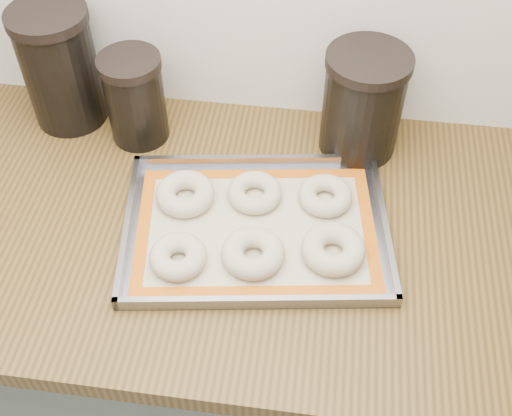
# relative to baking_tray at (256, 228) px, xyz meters

# --- Properties ---
(cabinet) EXTENTS (3.00, 0.65, 0.86)m
(cabinet) POSITION_rel_baking_tray_xyz_m (-0.14, 0.01, -0.48)
(cabinet) COLOR #5C6559
(cabinet) RESTS_ON floor
(countertop) EXTENTS (3.06, 0.68, 0.04)m
(countertop) POSITION_rel_baking_tray_xyz_m (-0.14, 0.01, -0.03)
(countertop) COLOR brown
(countertop) RESTS_ON cabinet
(baking_tray) EXTENTS (0.50, 0.39, 0.03)m
(baking_tray) POSITION_rel_baking_tray_xyz_m (0.00, 0.00, 0.00)
(baking_tray) COLOR gray
(baking_tray) RESTS_ON countertop
(baking_mat) EXTENTS (0.46, 0.35, 0.00)m
(baking_mat) POSITION_rel_baking_tray_xyz_m (0.00, 0.00, -0.00)
(baking_mat) COLOR #C6B793
(baking_mat) RESTS_ON baking_tray
(bagel_front_left) EXTENTS (0.10, 0.10, 0.04)m
(bagel_front_left) POSITION_rel_baking_tray_xyz_m (-0.12, -0.09, 0.02)
(bagel_front_left) COLOR beige
(bagel_front_left) RESTS_ON baking_mat
(bagel_front_mid) EXTENTS (0.14, 0.14, 0.04)m
(bagel_front_mid) POSITION_rel_baking_tray_xyz_m (0.00, -0.07, 0.02)
(bagel_front_mid) COLOR beige
(bagel_front_mid) RESTS_ON baking_mat
(bagel_front_right) EXTENTS (0.15, 0.15, 0.04)m
(bagel_front_right) POSITION_rel_baking_tray_xyz_m (0.14, -0.04, 0.02)
(bagel_front_right) COLOR beige
(bagel_front_right) RESTS_ON baking_mat
(bagel_back_left) EXTENTS (0.12, 0.12, 0.04)m
(bagel_back_left) POSITION_rel_baking_tray_xyz_m (-0.14, 0.05, 0.02)
(bagel_back_left) COLOR beige
(bagel_back_left) RESTS_ON baking_mat
(bagel_back_mid) EXTENTS (0.13, 0.13, 0.03)m
(bagel_back_mid) POSITION_rel_baking_tray_xyz_m (-0.01, 0.07, 0.01)
(bagel_back_mid) COLOR beige
(bagel_back_mid) RESTS_ON baking_mat
(bagel_back_right) EXTENTS (0.13, 0.13, 0.03)m
(bagel_back_right) POSITION_rel_baking_tray_xyz_m (0.12, 0.08, 0.01)
(bagel_back_right) COLOR beige
(bagel_back_right) RESTS_ON baking_mat
(canister_left) EXTENTS (0.15, 0.15, 0.24)m
(canister_left) POSITION_rel_baking_tray_xyz_m (-0.42, 0.26, 0.12)
(canister_left) COLOR black
(canister_left) RESTS_ON countertop
(canister_mid) EXTENTS (0.12, 0.12, 0.18)m
(canister_mid) POSITION_rel_baking_tray_xyz_m (-0.26, 0.22, 0.09)
(canister_mid) COLOR black
(canister_mid) RESTS_ON countertop
(canister_right) EXTENTS (0.16, 0.16, 0.21)m
(canister_right) POSITION_rel_baking_tray_xyz_m (0.17, 0.25, 0.10)
(canister_right) COLOR black
(canister_right) RESTS_ON countertop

